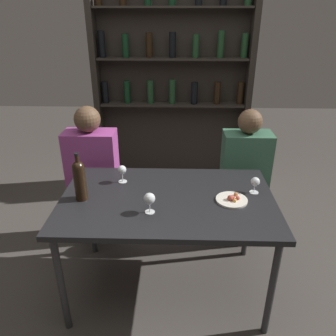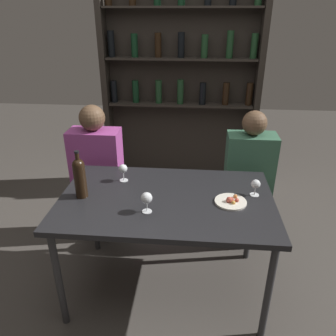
{
  "view_description": "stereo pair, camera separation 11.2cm",
  "coord_description": "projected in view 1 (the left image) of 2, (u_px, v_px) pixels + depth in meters",
  "views": [
    {
      "loc": [
        0.06,
        -1.82,
        1.85
      ],
      "look_at": [
        0.0,
        0.13,
        0.91
      ],
      "focal_mm": 35.0,
      "sensor_mm": 36.0,
      "label": 1
    },
    {
      "loc": [
        0.17,
        -1.82,
        1.85
      ],
      "look_at": [
        0.0,
        0.13,
        0.91
      ],
      "focal_mm": 35.0,
      "sensor_mm": 36.0,
      "label": 2
    }
  ],
  "objects": [
    {
      "name": "ground_plane",
      "position": [
        167.0,
        285.0,
        2.45
      ],
      "size": [
        10.0,
        10.0,
        0.0
      ],
      "primitive_type": "plane",
      "color": "#47423D"
    },
    {
      "name": "dining_table",
      "position": [
        167.0,
        206.0,
        2.14
      ],
      "size": [
        1.38,
        0.86,
        0.76
      ],
      "color": "black",
      "rests_on": "ground_plane"
    },
    {
      "name": "wine_rack_wall",
      "position": [
        172.0,
        86.0,
        3.47
      ],
      "size": [
        1.65,
        0.21,
        2.15
      ],
      "color": "#28231E",
      "rests_on": "ground_plane"
    },
    {
      "name": "wine_bottle",
      "position": [
        80.0,
        179.0,
        2.04
      ],
      "size": [
        0.08,
        0.08,
        0.32
      ],
      "color": "black",
      "rests_on": "dining_table"
    },
    {
      "name": "wine_glass_0",
      "position": [
        255.0,
        182.0,
        2.14
      ],
      "size": [
        0.06,
        0.06,
        0.11
      ],
      "color": "silver",
      "rests_on": "dining_table"
    },
    {
      "name": "wine_glass_1",
      "position": [
        122.0,
        170.0,
        2.27
      ],
      "size": [
        0.06,
        0.06,
        0.13
      ],
      "color": "silver",
      "rests_on": "dining_table"
    },
    {
      "name": "wine_glass_2",
      "position": [
        149.0,
        199.0,
        1.92
      ],
      "size": [
        0.07,
        0.07,
        0.13
      ],
      "color": "silver",
      "rests_on": "dining_table"
    },
    {
      "name": "food_plate_0",
      "position": [
        232.0,
        199.0,
        2.08
      ],
      "size": [
        0.2,
        0.2,
        0.04
      ],
      "color": "silver",
      "rests_on": "dining_table"
    },
    {
      "name": "seated_person_left",
      "position": [
        94.0,
        180.0,
        2.76
      ],
      "size": [
        0.41,
        0.22,
        1.2
      ],
      "color": "#26262B",
      "rests_on": "ground_plane"
    },
    {
      "name": "seated_person_right",
      "position": [
        243.0,
        183.0,
        2.73
      ],
      "size": [
        0.38,
        0.22,
        1.18
      ],
      "color": "#26262B",
      "rests_on": "ground_plane"
    }
  ]
}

